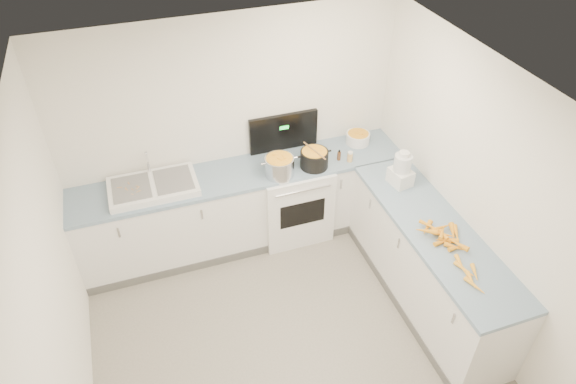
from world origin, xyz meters
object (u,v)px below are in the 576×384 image
object	(u,v)px
stove	(292,197)
extract_bottle	(339,156)
sink	(153,186)
black_pot	(314,160)
spice_jar	(350,157)
mixing_bowl	(358,138)
steel_pot	(279,167)
food_processor	(401,170)

from	to	relation	value
stove	extract_bottle	xyz separation A→B (m)	(0.49, -0.11, 0.51)
sink	black_pot	size ratio (longest dim) A/B	2.94
spice_jar	mixing_bowl	bearing A→B (deg)	52.28
extract_bottle	stove	bearing A→B (deg)	167.51
sink	black_pot	world-z (taller)	sink
steel_pot	extract_bottle	world-z (taller)	steel_pot
black_pot	food_processor	size ratio (longest dim) A/B	0.78
sink	mixing_bowl	size ratio (longest dim) A/B	3.27
food_processor	extract_bottle	bearing A→B (deg)	125.34
mixing_bowl	spice_jar	distance (m)	0.38
stove	extract_bottle	distance (m)	0.72
mixing_bowl	black_pot	bearing A→B (deg)	-157.13
food_processor	sink	bearing A→B (deg)	163.32
black_pot	food_processor	bearing A→B (deg)	-37.99
black_pot	extract_bottle	size ratio (longest dim) A/B	3.01
sink	spice_jar	xyz separation A→B (m)	(2.04, -0.19, 0.01)
sink	steel_pot	bearing A→B (deg)	-7.64
black_pot	spice_jar	xyz separation A→B (m)	(0.39, -0.03, -0.03)
spice_jar	food_processor	bearing A→B (deg)	-58.88
stove	spice_jar	xyz separation A→B (m)	(0.59, -0.17, 0.52)
black_pot	extract_bottle	distance (m)	0.30
sink	extract_bottle	xyz separation A→B (m)	(1.94, -0.12, 0.01)
extract_bottle	food_processor	xyz separation A→B (m)	(0.41, -0.58, 0.11)
steel_pot	black_pot	xyz separation A→B (m)	(0.39, 0.02, -0.01)
steel_pot	stove	bearing A→B (deg)	38.43
extract_bottle	spice_jar	bearing A→B (deg)	-32.39
mixing_bowl	extract_bottle	xyz separation A→B (m)	(-0.33, -0.23, -0.01)
sink	steel_pot	xyz separation A→B (m)	(1.26, -0.17, 0.05)
spice_jar	food_processor	size ratio (longest dim) A/B	0.27
mixing_bowl	spice_jar	world-z (taller)	mixing_bowl
black_pot	extract_bottle	bearing A→B (deg)	5.52
sink	extract_bottle	world-z (taller)	sink
stove	spice_jar	distance (m)	0.80
spice_jar	food_processor	world-z (taller)	food_processor
extract_bottle	spice_jar	xyz separation A→B (m)	(0.10, -0.06, 0.00)
stove	sink	distance (m)	1.54
steel_pot	spice_jar	distance (m)	0.78
sink	food_processor	xyz separation A→B (m)	(2.35, -0.70, 0.12)
stove	mixing_bowl	xyz separation A→B (m)	(0.82, 0.13, 0.53)
stove	mixing_bowl	distance (m)	0.98
extract_bottle	food_processor	bearing A→B (deg)	-54.66
mixing_bowl	sink	bearing A→B (deg)	-177.19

